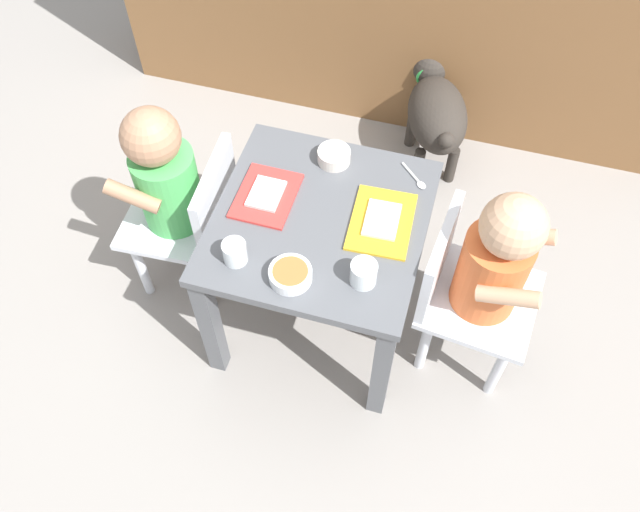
{
  "coord_description": "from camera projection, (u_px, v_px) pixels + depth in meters",
  "views": [
    {
      "loc": [
        0.28,
        -0.95,
        1.71
      ],
      "look_at": [
        0.0,
        0.0,
        0.3
      ],
      "focal_mm": 36.99,
      "sensor_mm": 36.0,
      "label": 1
    }
  ],
  "objects": [
    {
      "name": "ground_plane",
      "position": [
        320.0,
        313.0,
        1.97
      ],
      "size": [
        7.0,
        7.0,
        0.0
      ],
      "primitive_type": "plane",
      "color": "gray"
    },
    {
      "name": "dining_table",
      "position": [
        320.0,
        240.0,
        1.66
      ],
      "size": [
        0.51,
        0.53,
        0.46
      ],
      "color": "#515459",
      "rests_on": "ground"
    },
    {
      "name": "seated_child_left",
      "position": [
        171.0,
        184.0,
        1.72
      ],
      "size": [
        0.29,
        0.29,
        0.65
      ],
      "color": "silver",
      "rests_on": "ground"
    },
    {
      "name": "seated_child_right",
      "position": [
        489.0,
        267.0,
        1.57
      ],
      "size": [
        0.31,
        0.31,
        0.65
      ],
      "color": "silver",
      "rests_on": "ground"
    },
    {
      "name": "dog",
      "position": [
        436.0,
        109.0,
        2.16
      ],
      "size": [
        0.28,
        0.43,
        0.32
      ],
      "color": "#332D28",
      "rests_on": "ground"
    },
    {
      "name": "food_tray_left",
      "position": [
        266.0,
        195.0,
        1.62
      ],
      "size": [
        0.14,
        0.18,
        0.02
      ],
      "color": "red",
      "rests_on": "dining_table"
    },
    {
      "name": "food_tray_right",
      "position": [
        382.0,
        221.0,
        1.58
      ],
      "size": [
        0.16,
        0.21,
        0.02
      ],
      "color": "gold",
      "rests_on": "dining_table"
    },
    {
      "name": "water_cup_left",
      "position": [
        235.0,
        253.0,
        1.5
      ],
      "size": [
        0.06,
        0.06,
        0.06
      ],
      "color": "white",
      "rests_on": "dining_table"
    },
    {
      "name": "water_cup_right",
      "position": [
        364.0,
        274.0,
        1.47
      ],
      "size": [
        0.06,
        0.06,
        0.06
      ],
      "color": "white",
      "rests_on": "dining_table"
    },
    {
      "name": "veggie_bowl_far",
      "position": [
        290.0,
        274.0,
        1.48
      ],
      "size": [
        0.1,
        0.1,
        0.03
      ],
      "color": "white",
      "rests_on": "dining_table"
    },
    {
      "name": "cereal_bowl_right_side",
      "position": [
        334.0,
        156.0,
        1.68
      ],
      "size": [
        0.08,
        0.08,
        0.04
      ],
      "color": "silver",
      "rests_on": "dining_table"
    },
    {
      "name": "spoon_by_left_tray",
      "position": [
        416.0,
        179.0,
        1.66
      ],
      "size": [
        0.08,
        0.08,
        0.01
      ],
      "color": "silver",
      "rests_on": "dining_table"
    }
  ]
}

